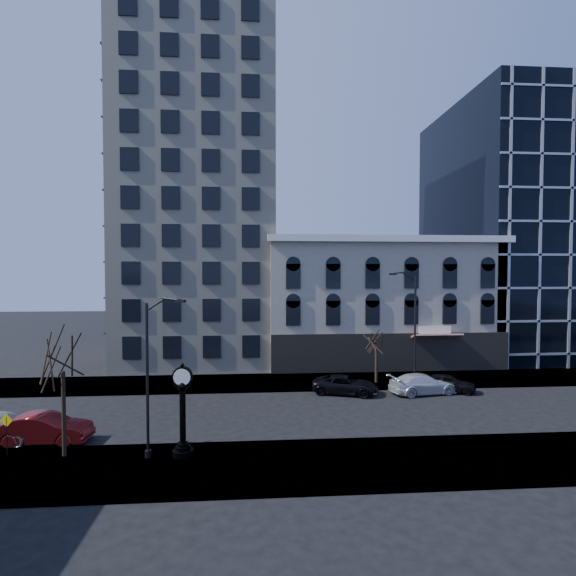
{
  "coord_description": "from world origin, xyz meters",
  "views": [
    {
      "loc": [
        -0.52,
        -28.83,
        9.15
      ],
      "look_at": [
        2.0,
        4.0,
        8.0
      ],
      "focal_mm": 28.0,
      "sensor_mm": 36.0,
      "label": 1
    }
  ],
  "objects": [
    {
      "name": "victorian_row",
      "position": [
        12.0,
        15.89,
        6.0
      ],
      "size": [
        22.6,
        11.19,
        12.5
      ],
      "color": "#B2A892",
      "rests_on": "ground"
    },
    {
      "name": "street_clock",
      "position": [
        -4.02,
        -6.66,
        2.19
      ],
      "size": [
        1.04,
        1.04,
        4.58
      ],
      "rotation": [
        0.0,
        0.0,
        -0.04
      ],
      "color": "black",
      "rests_on": "sidewalk_near"
    },
    {
      "name": "ground",
      "position": [
        0.0,
        0.0,
        0.0
      ],
      "size": [
        160.0,
        160.0,
        0.0
      ],
      "primitive_type": "plane",
      "color": "black",
      "rests_on": "ground"
    },
    {
      "name": "street_lamp_far",
      "position": [
        11.67,
        5.95,
        7.1
      ],
      "size": [
        2.4,
        0.45,
        9.25
      ],
      "rotation": [
        0.0,
        0.0,
        3.21
      ],
      "color": "black",
      "rests_on": "sidewalk_far"
    },
    {
      "name": "glass_office",
      "position": [
        32.0,
        20.91,
        14.0
      ],
      "size": [
        20.0,
        20.15,
        28.0
      ],
      "color": "black",
      "rests_on": "ground"
    },
    {
      "name": "car_far_a",
      "position": [
        6.36,
        4.22,
        0.68
      ],
      "size": [
        5.39,
        3.71,
        1.37
      ],
      "primitive_type": "imported",
      "rotation": [
        0.0,
        0.0,
        1.25
      ],
      "color": "black",
      "rests_on": "ground"
    },
    {
      "name": "bare_tree_far",
      "position": [
        9.5,
        7.04,
        3.76
      ],
      "size": [
        2.81,
        2.81,
        4.83
      ],
      "color": "#2D2216",
      "rests_on": "sidewalk_far"
    },
    {
      "name": "car_near_b",
      "position": [
        -11.71,
        -4.16,
        0.79
      ],
      "size": [
        4.87,
        1.88,
        1.58
      ],
      "primitive_type": "imported",
      "rotation": [
        0.0,
        0.0,
        1.53
      ],
      "color": "maroon",
      "rests_on": "ground"
    },
    {
      "name": "warning_sign",
      "position": [
        -12.68,
        -6.0,
        1.56
      ],
      "size": [
        0.67,
        0.2,
        2.09
      ],
      "rotation": [
        0.0,
        0.0,
        -0.24
      ],
      "color": "black",
      "rests_on": "sidewalk_near"
    },
    {
      "name": "car_far_c",
      "position": [
        14.28,
        4.16,
        0.68
      ],
      "size": [
        4.33,
        3.0,
        1.37
      ],
      "primitive_type": "imported",
      "rotation": [
        0.0,
        0.0,
        1.19
      ],
      "color": "black",
      "rests_on": "ground"
    },
    {
      "name": "sidewalk_near",
      "position": [
        0.0,
        -8.0,
        0.06
      ],
      "size": [
        160.0,
        6.0,
        0.12
      ],
      "primitive_type": "cube",
      "color": "gray",
      "rests_on": "ground"
    },
    {
      "name": "cream_tower",
      "position": [
        -6.11,
        18.88,
        19.32
      ],
      "size": [
        15.9,
        15.4,
        42.5
      ],
      "color": "beige",
      "rests_on": "ground"
    },
    {
      "name": "street_lamp_near",
      "position": [
        -5.14,
        -7.01,
        6.15
      ],
      "size": [
        1.95,
        1.01,
        7.99
      ],
      "rotation": [
        0.0,
        0.0,
        -0.41
      ],
      "color": "black",
      "rests_on": "sidewalk_near"
    },
    {
      "name": "car_far_b",
      "position": [
        12.17,
        3.81,
        0.75
      ],
      "size": [
        5.42,
        2.92,
        1.49
      ],
      "primitive_type": "imported",
      "rotation": [
        0.0,
        0.0,
        1.74
      ],
      "color": "silver",
      "rests_on": "ground"
    },
    {
      "name": "bare_tree_near",
      "position": [
        -9.84,
        -6.26,
        5.21
      ],
      "size": [
        3.92,
        3.92,
        6.73
      ],
      "color": "#2D2216",
      "rests_on": "sidewalk_near"
    },
    {
      "name": "sidewalk_far",
      "position": [
        0.0,
        8.0,
        0.06
      ],
      "size": [
        160.0,
        6.0,
        0.12
      ],
      "primitive_type": "cube",
      "color": "gray",
      "rests_on": "ground"
    }
  ]
}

